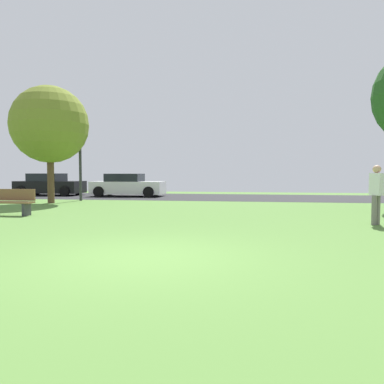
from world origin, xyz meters
name	(u,v)px	position (x,y,z in m)	size (l,w,h in m)	color
ground_plane	(142,257)	(0.00, 0.00, 0.00)	(44.00, 44.00, 0.00)	#547F38
road_strip	(219,197)	(0.00, 16.00, 0.00)	(44.00, 6.40, 0.01)	#28282B
birch_tree_lone	(50,125)	(-7.60, 10.46, 3.73)	(3.64, 3.64, 5.56)	brown
person_thrower	(376,192)	(5.34, 4.96, 0.93)	(0.37, 0.39, 1.68)	slate
parked_car_black	(50,185)	(-11.03, 16.33, 0.65)	(4.19, 2.06, 1.40)	black
parked_car_white	(128,186)	(-5.66, 16.01, 0.65)	(4.40, 2.03, 1.39)	white
park_bench	(11,202)	(-6.27, 5.50, 0.46)	(1.60, 0.45, 0.90)	brown
street_lamp_post	(80,157)	(-6.92, 12.20, 2.25)	(0.14, 0.14, 4.50)	#2D2D33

